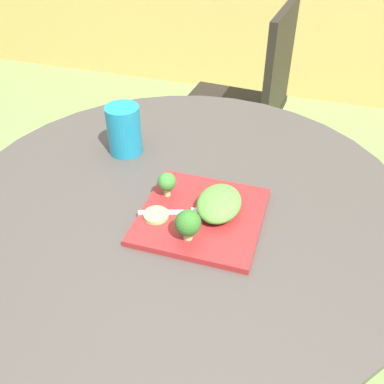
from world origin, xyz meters
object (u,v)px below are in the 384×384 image
(patio_chair, at_px, (250,95))
(drinking_glass, at_px, (124,132))
(salad_plate, at_px, (202,216))
(fork, at_px, (183,212))

(patio_chair, height_order, drinking_glass, patio_chair)
(patio_chair, bearing_deg, drinking_glass, -101.29)
(salad_plate, relative_size, drinking_glass, 2.00)
(drinking_glass, distance_m, fork, 0.30)
(patio_chair, height_order, fork, patio_chair)
(salad_plate, bearing_deg, patio_chair, 94.62)
(drinking_glass, xyz_separation_m, fork, (0.22, -0.20, -0.04))
(salad_plate, height_order, fork, fork)
(salad_plate, xyz_separation_m, fork, (-0.04, -0.01, 0.01))
(patio_chair, bearing_deg, salad_plate, -85.38)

